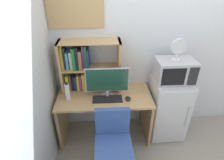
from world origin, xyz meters
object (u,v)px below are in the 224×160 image
(keyboard, at_px, (107,99))
(microwave, at_px, (174,71))
(monitor, at_px, (107,82))
(water_bottle, at_px, (67,92))
(computer_mouse, at_px, (128,99))
(hutch_bookshelf, at_px, (82,66))
(desk_chair, at_px, (113,148))
(desk_fan, at_px, (178,48))
(wall_corkboard, at_px, (75,8))
(mini_fridge, at_px, (167,108))

(keyboard, bearing_deg, microwave, 8.47)
(monitor, height_order, water_bottle, monitor)
(computer_mouse, bearing_deg, keyboard, 176.70)
(computer_mouse, height_order, water_bottle, water_bottle)
(keyboard, bearing_deg, hutch_bookshelf, 137.68)
(hutch_bookshelf, bearing_deg, desk_chair, -64.32)
(monitor, distance_m, desk_fan, 0.95)
(hutch_bookshelf, xyz_separation_m, microwave, (1.20, -0.17, -0.02))
(water_bottle, bearing_deg, wall_corkboard, 66.90)
(desk_fan, bearing_deg, wall_corkboard, 167.19)
(hutch_bookshelf, height_order, keyboard, hutch_bookshelf)
(computer_mouse, relative_size, desk_chair, 0.12)
(hutch_bookshelf, distance_m, computer_mouse, 0.75)
(hutch_bookshelf, xyz_separation_m, desk_chair, (0.37, -0.77, -0.70))
(microwave, height_order, wall_corkboard, wall_corkboard)
(keyboard, height_order, microwave, microwave)
(desk_chair, distance_m, wall_corkboard, 1.71)
(desk_chair, bearing_deg, computer_mouse, 64.20)
(keyboard, relative_size, water_bottle, 1.55)
(hutch_bookshelf, height_order, microwave, hutch_bookshelf)
(keyboard, height_order, wall_corkboard, wall_corkboard)
(water_bottle, distance_m, mini_fridge, 1.44)
(mini_fridge, height_order, wall_corkboard, wall_corkboard)
(monitor, xyz_separation_m, microwave, (0.87, 0.06, 0.10))
(microwave, xyz_separation_m, desk_chair, (-0.83, -0.60, -0.68))
(monitor, distance_m, mini_fridge, 1.01)
(hutch_bookshelf, bearing_deg, desk_fan, -8.22)
(water_bottle, height_order, microwave, microwave)
(hutch_bookshelf, distance_m, water_bottle, 0.39)
(hutch_bookshelf, bearing_deg, water_bottle, -125.70)
(monitor, relative_size, microwave, 1.14)
(monitor, distance_m, keyboard, 0.23)
(hutch_bookshelf, bearing_deg, microwave, -7.89)
(desk_fan, xyz_separation_m, wall_corkboard, (-1.22, 0.28, 0.43))
(computer_mouse, bearing_deg, hutch_bookshelf, 152.18)
(wall_corkboard, bearing_deg, mini_fridge, -12.61)
(monitor, height_order, desk_chair, monitor)
(mini_fridge, distance_m, desk_fan, 0.91)
(water_bottle, xyz_separation_m, desk_fan, (1.37, 0.08, 0.52))
(monitor, bearing_deg, desk_chair, -85.65)
(keyboard, xyz_separation_m, microwave, (0.87, 0.13, 0.32))
(microwave, distance_m, desk_chair, 1.23)
(mini_fridge, xyz_separation_m, microwave, (0.00, 0.00, 0.60))
(hutch_bookshelf, height_order, desk_chair, hutch_bookshelf)
(monitor, xyz_separation_m, water_bottle, (-0.51, -0.03, -0.12))
(water_bottle, bearing_deg, microwave, 3.53)
(mini_fridge, xyz_separation_m, wall_corkboard, (-1.23, 0.27, 1.34))
(monitor, bearing_deg, wall_corkboard, 137.18)
(computer_mouse, bearing_deg, water_bottle, 175.52)
(keyboard, relative_size, computer_mouse, 3.79)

